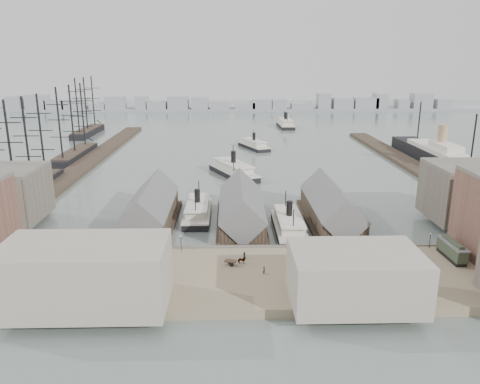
{
  "coord_description": "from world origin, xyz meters",
  "views": [
    {
      "loc": [
        -3.54,
        -111.13,
        46.08
      ],
      "look_at": [
        0.0,
        30.0,
        6.0
      ],
      "focal_mm": 35.0,
      "sensor_mm": 36.0,
      "label": 1
    }
  ],
  "objects_px": {
    "tram": "(452,250)",
    "horse_cart_left": "(76,259)",
    "horse_cart_center": "(238,261)",
    "ocean_steamer": "(440,156)",
    "horse_cart_right": "(330,280)",
    "ferry_docked_west": "(198,210)"
  },
  "relations": [
    {
      "from": "tram",
      "to": "horse_cart_left",
      "type": "relative_size",
      "value": 2.3
    },
    {
      "from": "ferry_docked_west",
      "to": "horse_cart_left",
      "type": "bearing_deg",
      "value": -124.1
    },
    {
      "from": "horse_cart_center",
      "to": "horse_cart_right",
      "type": "distance_m",
      "value": 21.01
    },
    {
      "from": "tram",
      "to": "horse_cart_left",
      "type": "xyz_separation_m",
      "value": [
        -85.51,
        -0.19,
        -1.08
      ]
    },
    {
      "from": "horse_cart_center",
      "to": "ocean_steamer",
      "type": "bearing_deg",
      "value": -24.31
    },
    {
      "from": "ocean_steamer",
      "to": "horse_cart_left",
      "type": "distance_m",
      "value": 168.35
    },
    {
      "from": "ocean_steamer",
      "to": "horse_cart_right",
      "type": "bearing_deg",
      "value": -122.28
    },
    {
      "from": "horse_cart_right",
      "to": "tram",
      "type": "bearing_deg",
      "value": -52.56
    },
    {
      "from": "horse_cart_left",
      "to": "horse_cart_center",
      "type": "relative_size",
      "value": 0.94
    },
    {
      "from": "ocean_steamer",
      "to": "horse_cart_left",
      "type": "bearing_deg",
      "value": -140.53
    },
    {
      "from": "tram",
      "to": "horse_cart_center",
      "type": "distance_m",
      "value": 49.2
    },
    {
      "from": "ferry_docked_west",
      "to": "tram",
      "type": "distance_m",
      "value": 70.81
    },
    {
      "from": "ferry_docked_west",
      "to": "horse_cart_center",
      "type": "distance_m",
      "value": 40.35
    },
    {
      "from": "ocean_steamer",
      "to": "horse_cart_left",
      "type": "relative_size",
      "value": 19.7
    },
    {
      "from": "horse_cart_left",
      "to": "horse_cart_right",
      "type": "xyz_separation_m",
      "value": [
        54.78,
        -11.98,
        0.01
      ]
    },
    {
      "from": "tram",
      "to": "horse_cart_right",
      "type": "relative_size",
      "value": 2.18
    },
    {
      "from": "tram",
      "to": "ocean_steamer",
      "type": "bearing_deg",
      "value": 65.88
    },
    {
      "from": "horse_cart_left",
      "to": "horse_cart_right",
      "type": "relative_size",
      "value": 0.95
    },
    {
      "from": "ocean_steamer",
      "to": "horse_cart_right",
      "type": "xyz_separation_m",
      "value": [
        -75.17,
        -119.0,
        -1.07
      ]
    },
    {
      "from": "ocean_steamer",
      "to": "horse_cart_center",
      "type": "relative_size",
      "value": 18.44
    },
    {
      "from": "ferry_docked_west",
      "to": "horse_cart_center",
      "type": "height_order",
      "value": "ferry_docked_west"
    },
    {
      "from": "ocean_steamer",
      "to": "horse_cart_right",
      "type": "height_order",
      "value": "ocean_steamer"
    }
  ]
}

